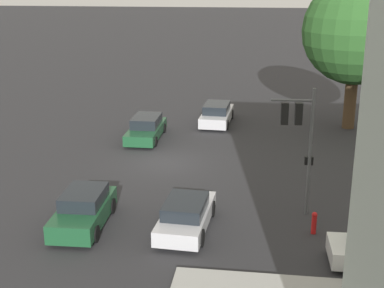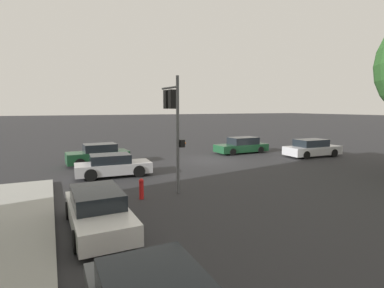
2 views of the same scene
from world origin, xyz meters
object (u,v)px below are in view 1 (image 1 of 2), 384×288
crossing_car_3 (186,215)px  traffic_signal (299,129)px  fire_hydrant (314,222)px  street_tree (356,31)px  crossing_car_0 (217,114)px  crossing_car_1 (146,128)px  crossing_car_2 (84,210)px

crossing_car_3 → traffic_signal: bearing=-60.6°
fire_hydrant → traffic_signal: bearing=-159.2°
street_tree → crossing_car_0: street_tree is taller
street_tree → crossing_car_3: 19.29m
crossing_car_1 → traffic_signal: bearing=40.4°
crossing_car_0 → crossing_car_1: crossing_car_0 is taller
crossing_car_1 → fire_hydrant: bearing=37.8°
crossing_car_3 → crossing_car_0: bearing=4.1°
traffic_signal → crossing_car_2: bearing=101.6°
street_tree → traffic_signal: bearing=-16.6°
crossing_car_1 → crossing_car_3: (12.08, 4.28, -0.03)m
street_tree → crossing_car_2: (16.52, -12.73, -5.68)m
traffic_signal → crossing_car_1: size_ratio=1.15×
street_tree → traffic_signal: size_ratio=1.80×
crossing_car_2 → fire_hydrant: size_ratio=4.62×
street_tree → crossing_car_0: bearing=-89.6°
street_tree → crossing_car_0: 10.49m
crossing_car_0 → crossing_car_2: bearing=169.2°
crossing_car_0 → street_tree: bearing=-87.0°
crossing_car_3 → crossing_car_2: bearing=96.3°
traffic_signal → crossing_car_0: traffic_signal is taller
crossing_car_3 → fire_hydrant: bearing=-83.4°
crossing_car_2 → fire_hydrant: crossing_car_2 is taller
crossing_car_1 → fire_hydrant: size_ratio=5.16×
crossing_car_2 → crossing_car_3: crossing_car_2 is taller
traffic_signal → fire_hydrant: 3.81m
crossing_car_0 → fire_hydrant: bearing=-159.1°
fire_hydrant → crossing_car_1: bearing=-141.6°
traffic_signal → crossing_car_2: size_ratio=1.28×
street_tree → traffic_signal: (14.18, -4.23, -2.61)m
street_tree → crossing_car_3: bearing=-27.7°
crossing_car_0 → crossing_car_3: 16.25m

